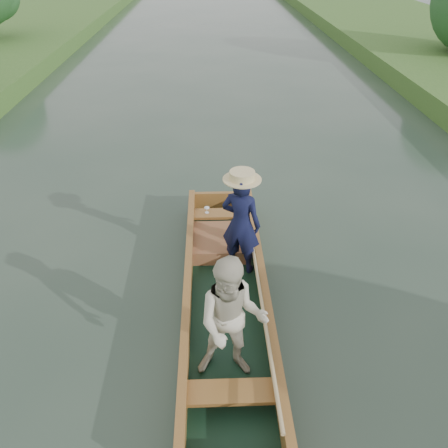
{
  "coord_description": "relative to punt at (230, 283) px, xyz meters",
  "views": [
    {
      "loc": [
        -0.18,
        -4.42,
        4.28
      ],
      "look_at": [
        0.0,
        0.6,
        0.95
      ],
      "focal_mm": 35.0,
      "sensor_mm": 36.0,
      "label": 1
    }
  ],
  "objects": [
    {
      "name": "punt",
      "position": [
        0.0,
        0.0,
        0.0
      ],
      "size": [
        1.14,
        5.0,
        1.68
      ],
      "color": "black",
      "rests_on": "ground"
    },
    {
      "name": "ground",
      "position": [
        -0.05,
        0.16,
        -0.54
      ],
      "size": [
        120.0,
        120.0,
        0.0
      ],
      "primitive_type": "plane",
      "color": "#283D30",
      "rests_on": "ground"
    },
    {
      "name": "trees_far",
      "position": [
        -2.31,
        11.45,
        2.0
      ],
      "size": [
        23.05,
        12.9,
        4.66
      ],
      "color": "#47331E",
      "rests_on": "ground"
    }
  ]
}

